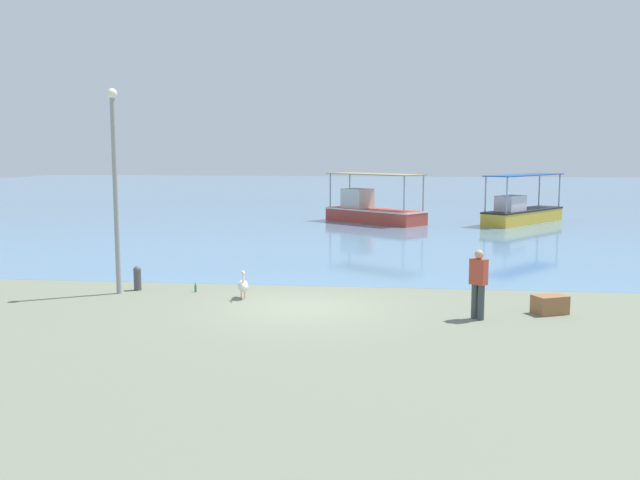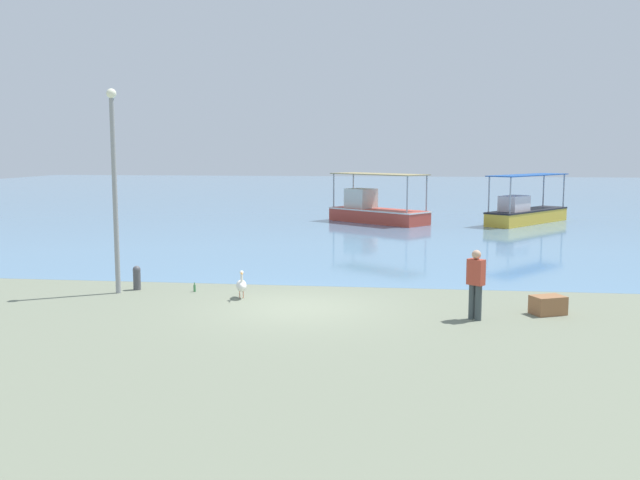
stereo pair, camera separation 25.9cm
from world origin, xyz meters
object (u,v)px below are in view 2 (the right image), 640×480
object	(u,v)px
lamp_post	(114,180)
mooring_bollard	(137,277)
fishing_boat_near_right	(525,212)
cargo_crate	(548,305)
glass_bottle	(195,288)
pelican	(241,285)
fishing_boat_outer	(375,210)
fisherman_standing	(476,282)

from	to	relation	value
lamp_post	mooring_bollard	distance (m)	2.91
lamp_post	mooring_bollard	size ratio (longest dim) A/B	8.12
lamp_post	fishing_boat_near_right	bearing A→B (deg)	55.75
cargo_crate	glass_bottle	xyz separation A→B (m)	(-9.55, 1.62, -0.12)
pelican	cargo_crate	distance (m)	8.04
lamp_post	cargo_crate	xyz separation A→B (m)	(11.65, -1.18, -2.99)
fishing_boat_outer	fisherman_standing	world-z (taller)	fishing_boat_outer
pelican	fishing_boat_outer	bearing A→B (deg)	83.08
glass_bottle	mooring_bollard	bearing A→B (deg)	177.40
fishing_boat_near_right	lamp_post	distance (m)	25.92
fishing_boat_near_right	pelican	world-z (taller)	fishing_boat_near_right
pelican	fisherman_standing	bearing A→B (deg)	-15.49
pelican	lamp_post	bearing A→B (deg)	175.51
fishing_boat_outer	cargo_crate	size ratio (longest dim) A/B	7.46
fishing_boat_outer	mooring_bollard	xyz separation A→B (m)	(-5.89, -20.43, -0.31)
mooring_bollard	pelican	bearing A→B (deg)	-13.80
lamp_post	fisherman_standing	xyz separation A→B (m)	(9.80, -1.99, -2.32)
mooring_bollard	fisherman_standing	world-z (taller)	fisherman_standing
cargo_crate	glass_bottle	bearing A→B (deg)	170.35
fishing_boat_near_right	mooring_bollard	size ratio (longest dim) A/B	8.87
fishing_boat_near_right	fisherman_standing	bearing A→B (deg)	-101.43
fishing_boat_outer	pelican	bearing A→B (deg)	-96.92
fisherman_standing	glass_bottle	world-z (taller)	fisherman_standing
fishing_boat_outer	fishing_boat_near_right	world-z (taller)	fishing_boat_outer
fishing_boat_outer	cargo_crate	world-z (taller)	fishing_boat_outer
fishing_boat_near_right	glass_bottle	world-z (taller)	fishing_boat_near_right
fishing_boat_near_right	mooring_bollard	world-z (taller)	fishing_boat_near_right
pelican	mooring_bollard	bearing A→B (deg)	166.20
fishing_boat_near_right	lamp_post	xyz separation A→B (m)	(-14.52, -21.32, 2.58)
lamp_post	mooring_bollard	xyz separation A→B (m)	(0.35, 0.53, -2.84)
lamp_post	mooring_bollard	world-z (taller)	lamp_post
fishing_boat_outer	lamp_post	world-z (taller)	lamp_post
mooring_bollard	glass_bottle	size ratio (longest dim) A/B	2.61
cargo_crate	pelican	bearing A→B (deg)	173.64
lamp_post	pelican	bearing A→B (deg)	-4.49
fishing_boat_near_right	glass_bottle	bearing A→B (deg)	-120.74
fishing_boat_outer	fisherman_standing	bearing A→B (deg)	-81.17
fisherman_standing	fishing_boat_near_right	bearing A→B (deg)	78.57
fishing_boat_outer	mooring_bollard	size ratio (longest dim) A/B	8.32
lamp_post	fishing_boat_outer	bearing A→B (deg)	73.42
fishing_boat_near_right	fisherman_standing	xyz separation A→B (m)	(-4.71, -23.31, 0.26)
fisherman_standing	glass_bottle	size ratio (longest dim) A/B	6.26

